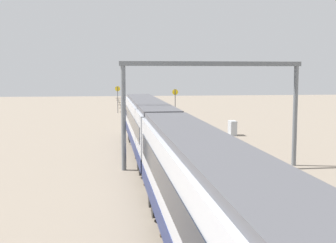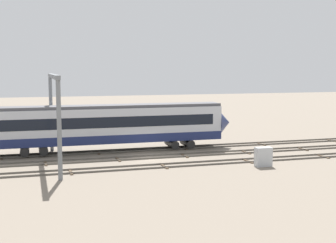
{
  "view_description": "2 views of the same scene",
  "coord_description": "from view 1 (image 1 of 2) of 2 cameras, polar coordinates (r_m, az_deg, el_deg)",
  "views": [
    {
      "loc": [
        -43.25,
        7.75,
        7.34
      ],
      "look_at": [
        3.39,
        1.57,
        2.3
      ],
      "focal_mm": 48.58,
      "sensor_mm": 36.0,
      "label": 1
    },
    {
      "loc": [
        -11.4,
        -43.87,
        8.8
      ],
      "look_at": [
        1.74,
        0.18,
        3.51
      ],
      "focal_mm": 50.0,
      "sensor_mm": 36.0,
      "label": 2
    }
  ],
  "objects": [
    {
      "name": "track_near_foreground",
      "position": [
        45.48,
        7.94,
        -3.15
      ],
      "size": [
        188.78,
        2.4,
        0.16
      ],
      "color": "#59544C",
      "rests_on": "ground"
    },
    {
      "name": "overhead_gantry",
      "position": [
        34.97,
        5.51,
        3.81
      ],
      "size": [
        0.4,
        14.1,
        8.22
      ],
      "color": "slate",
      "rests_on": "ground"
    },
    {
      "name": "track_with_train",
      "position": [
        43.99,
        -2.96,
        -3.41
      ],
      "size": [
        188.78,
        2.4,
        0.16
      ],
      "color": "#59544C",
      "rests_on": "ground"
    },
    {
      "name": "ground_plane",
      "position": [
        44.55,
        2.58,
        -3.38
      ],
      "size": [
        204.78,
        204.78,
        0.0
      ],
      "primitive_type": "plane",
      "color": "gray"
    },
    {
      "name": "track_second_near",
      "position": [
        44.54,
        2.58,
        -3.29
      ],
      "size": [
        188.78,
        2.4,
        0.16
      ],
      "color": "#59544C",
      "rests_on": "ground"
    },
    {
      "name": "relay_cabinet",
      "position": [
        54.22,
        8.09,
        -0.81
      ],
      "size": [
        1.5,
        0.74,
        1.72
      ],
      "color": "#B2B7BC",
      "rests_on": "ground"
    },
    {
      "name": "speed_sign_mid_trackside",
      "position": [
        69.16,
        0.9,
        2.65
      ],
      "size": [
        0.14,
        0.89,
        4.9
      ],
      "color": "#4C4C51",
      "rests_on": "ground"
    },
    {
      "name": "speed_sign_near_foreground",
      "position": [
        84.14,
        -6.34,
        3.27
      ],
      "size": [
        0.14,
        0.94,
        4.93
      ],
      "color": "#4C4C51",
      "rests_on": "ground"
    }
  ]
}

